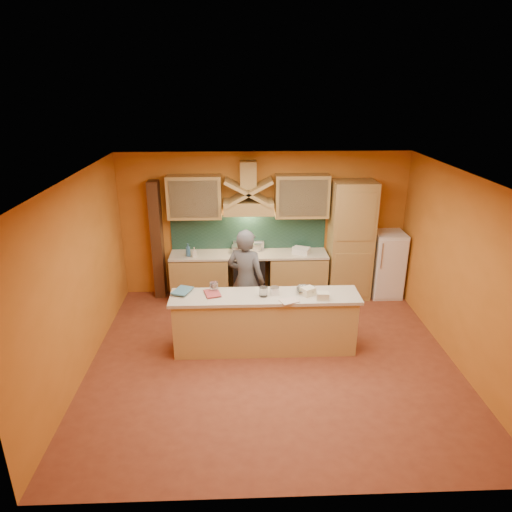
{
  "coord_description": "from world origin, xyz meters",
  "views": [
    {
      "loc": [
        -0.48,
        -5.98,
        3.98
      ],
      "look_at": [
        -0.21,
        0.9,
        1.36
      ],
      "focal_mm": 32.0,
      "sensor_mm": 36.0,
      "label": 1
    }
  ],
  "objects_px": {
    "stove": "(249,276)",
    "person": "(246,281)",
    "mixing_bowl": "(306,290)",
    "kitchen_scale": "(274,291)",
    "fridge": "(387,264)"
  },
  "relations": [
    {
      "from": "fridge",
      "to": "person",
      "type": "relative_size",
      "value": 0.73
    },
    {
      "from": "kitchen_scale",
      "to": "mixing_bowl",
      "type": "xyz_separation_m",
      "value": [
        0.49,
        0.04,
        -0.01
      ]
    },
    {
      "from": "stove",
      "to": "kitchen_scale",
      "type": "bearing_deg",
      "value": -79.49
    },
    {
      "from": "stove",
      "to": "mixing_bowl",
      "type": "height_order",
      "value": "mixing_bowl"
    },
    {
      "from": "person",
      "to": "fridge",
      "type": "bearing_deg",
      "value": -133.3
    },
    {
      "from": "person",
      "to": "stove",
      "type": "bearing_deg",
      "value": -71.09
    },
    {
      "from": "person",
      "to": "mixing_bowl",
      "type": "bearing_deg",
      "value": 170.0
    },
    {
      "from": "mixing_bowl",
      "to": "kitchen_scale",
      "type": "bearing_deg",
      "value": -175.14
    },
    {
      "from": "fridge",
      "to": "mixing_bowl",
      "type": "height_order",
      "value": "fridge"
    },
    {
      "from": "mixing_bowl",
      "to": "fridge",
      "type": "bearing_deg",
      "value": 44.45
    },
    {
      "from": "stove",
      "to": "person",
      "type": "relative_size",
      "value": 0.5
    },
    {
      "from": "stove",
      "to": "kitchen_scale",
      "type": "distance_m",
      "value": 1.98
    },
    {
      "from": "fridge",
      "to": "person",
      "type": "distance_m",
      "value": 3.06
    },
    {
      "from": "fridge",
      "to": "person",
      "type": "bearing_deg",
      "value": -155.94
    },
    {
      "from": "kitchen_scale",
      "to": "mixing_bowl",
      "type": "bearing_deg",
      "value": 0.91
    }
  ]
}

